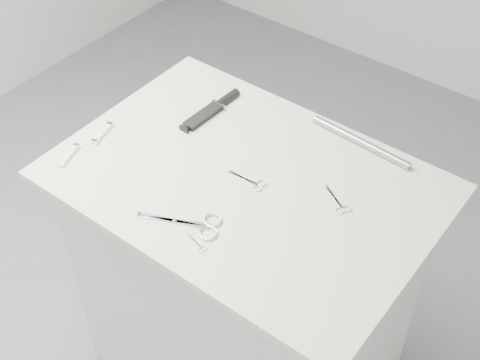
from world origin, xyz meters
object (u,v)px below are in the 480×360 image
Objects in this scene: embroidery_scissors_a at (253,183)px; sheathed_knife at (214,108)px; plinth at (245,287)px; embroidery_scissors_b at (339,204)px; pocket_knife_b at (69,155)px; tiny_scissors at (199,245)px; pocket_knife_a at (102,133)px; large_shears at (198,225)px; metal_rail at (360,142)px.

sheathed_knife is (-0.28, 0.18, 0.01)m from embroidery_scissors_a.
embroidery_scissors_b is at bearing 15.52° from plinth.
tiny_scissors is at bearing -110.42° from pocket_knife_b.
pocket_knife_a is (-0.68, -0.17, 0.00)m from embroidery_scissors_b.
sheathed_knife is (-0.30, 0.43, 0.01)m from tiny_scissors.
pocket_knife_a reaches higher than large_shears.
large_shears is (0.01, -0.20, 0.47)m from plinth.
large_shears is at bearing -143.38° from sheathed_knife.
embroidery_scissors_b is (0.22, 0.07, -0.00)m from embroidery_scissors_a.
plinth is at bearing 67.68° from large_shears.
sheathed_knife is at bearing -47.30° from pocket_knife_a.
pocket_knife_b is at bearing -139.06° from metal_rail.
embroidery_scissors_b is 0.51m from sheathed_knife.
pocket_knife_b is at bearing -169.97° from tiny_scissors.
embroidery_scissors_a is 0.23m from embroidery_scissors_b.
embroidery_scissors_a is at bearing 60.60° from large_shears.
plinth is 8.80× the size of embroidery_scissors_b.
sheathed_knife is 2.32× the size of pocket_knife_a.
tiny_scissors is at bearing -142.37° from sheathed_knife.
pocket_knife_a reaches higher than embroidery_scissors_a.
tiny_scissors is 0.20× the size of metal_rail.
large_shears is 0.45m from pocket_knife_b.
metal_rail is (0.60, 0.41, 0.00)m from pocket_knife_a.
plinth is 4.34× the size of large_shears.
tiny_scissors is (0.04, -0.05, -0.00)m from large_shears.
tiny_scissors is at bearing -78.55° from plinth.
sheathed_knife reaches higher than plinth.
large_shears reaches higher than tiny_scissors.
plinth is 9.53× the size of pocket_knife_b.
embroidery_scissors_a is 1.17× the size of pocket_knife_a.
pocket_knife_a is at bearing -136.07° from embroidery_scissors_b.
pocket_knife_a is at bearing -166.83° from plinth.
pocket_knife_b is at bearing 158.14° from large_shears.
large_shears is 0.07m from tiny_scissors.
metal_rail is (0.15, 0.31, 0.01)m from embroidery_scissors_a.
large_shears reaches higher than embroidery_scissors_b.
large_shears is at bearing -101.44° from embroidery_scissors_b.
plinth is 2.85× the size of metal_rail.
metal_rail is at bearing -70.70° from sheathed_knife.
plinth is 0.54m from tiny_scissors.
sheathed_knife is at bearing -162.54° from embroidery_scissors_b.
sheathed_knife is (-0.25, 0.18, 0.48)m from plinth.
plinth is 9.43× the size of pocket_knife_a.
pocket_knife_b reaches higher than embroidery_scissors_b.
embroidery_scissors_b is 0.75m from pocket_knife_b.
metal_rail is at bearing 61.39° from embroidery_scissors_a.
tiny_scissors is 0.53m from sheathed_knife.
metal_rail reaches higher than pocket_knife_a.
sheathed_knife and metal_rail have the same top height.
pocket_knife_a is (-0.43, -0.10, 0.48)m from plinth.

